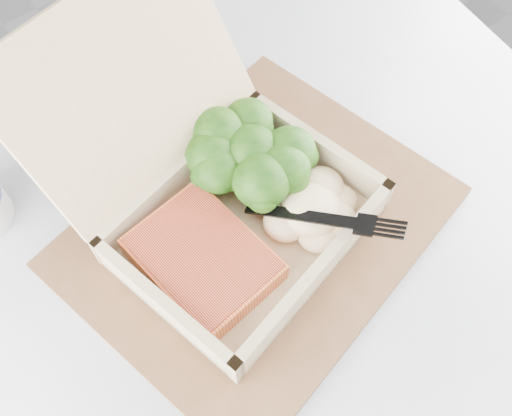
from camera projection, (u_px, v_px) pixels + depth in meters
cafe_table at (287, 321)px, 0.71m from camera, size 0.83×0.83×0.71m
serving_tray at (257, 228)px, 0.56m from camera, size 0.39×0.34×0.01m
takeout_container at (209, 182)px, 0.52m from camera, size 0.27×0.31×0.19m
salmon_fillet at (203, 259)px, 0.51m from camera, size 0.11×0.13×0.03m
broccoli_pile at (251, 157)px, 0.55m from camera, size 0.13×0.13×0.05m
mashed_potatoes at (311, 210)px, 0.53m from camera, size 0.09×0.08×0.03m
plastic_fork at (278, 209)px, 0.52m from camera, size 0.10×0.13×0.03m
receipt at (203, 78)px, 0.66m from camera, size 0.10×0.14×0.00m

